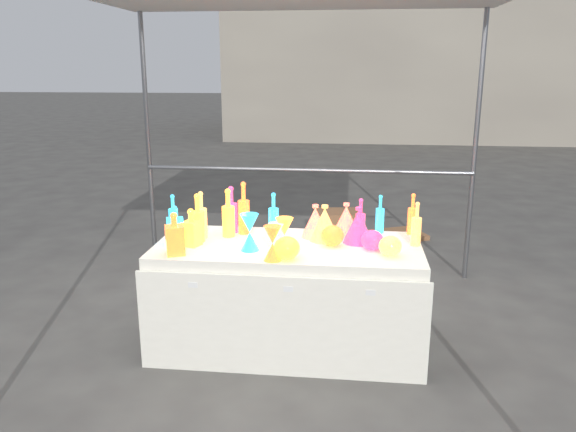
# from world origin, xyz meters

# --- Properties ---
(ground) EXTENTS (80.00, 80.00, 0.00)m
(ground) POSITION_xyz_m (0.00, 0.00, 0.00)
(ground) COLOR #65625D
(ground) RESTS_ON ground
(display_table) EXTENTS (1.84, 0.83, 0.75)m
(display_table) POSITION_xyz_m (0.00, -0.01, 0.37)
(display_table) COLOR white
(display_table) RESTS_ON ground
(background_building) EXTENTS (14.00, 6.00, 6.00)m
(background_building) POSITION_xyz_m (4.00, 14.00, 3.00)
(background_building) COLOR #ADA390
(background_building) RESTS_ON ground
(cardboard_box_closed) EXTENTS (0.54, 0.42, 0.36)m
(cardboard_box_closed) POSITION_xyz_m (0.28, 2.48, 0.18)
(cardboard_box_closed) COLOR #996945
(cardboard_box_closed) RESTS_ON ground
(cardboard_box_flat) EXTENTS (0.76, 0.67, 0.05)m
(cardboard_box_flat) POSITION_xyz_m (0.95, 2.74, 0.03)
(cardboard_box_flat) COLOR #996945
(cardboard_box_flat) RESTS_ON ground
(bottle_0) EXTENTS (0.11, 0.11, 0.35)m
(bottle_0) POSITION_xyz_m (-0.44, 0.14, 0.92)
(bottle_0) COLOR red
(bottle_0) RESTS_ON display_table
(bottle_1) EXTENTS (0.09, 0.09, 0.29)m
(bottle_1) POSITION_xyz_m (-0.85, 0.17, 0.89)
(bottle_1) COLOR #198E19
(bottle_1) RESTS_ON display_table
(bottle_2) EXTENTS (0.10, 0.10, 0.38)m
(bottle_2) POSITION_xyz_m (-0.35, 0.23, 0.94)
(bottle_2) COLOR #FFAB1A
(bottle_2) RESTS_ON display_table
(bottle_3) EXTENTS (0.11, 0.11, 0.34)m
(bottle_3) POSITION_xyz_m (-0.44, 0.24, 0.92)
(bottle_3) COLOR #1E44B0
(bottle_3) RESTS_ON display_table
(bottle_4) EXTENTS (0.09, 0.09, 0.33)m
(bottle_4) POSITION_xyz_m (-0.62, 0.09, 0.92)
(bottle_4) COLOR #116E54
(bottle_4) RESTS_ON display_table
(bottle_6) EXTENTS (0.09, 0.09, 0.34)m
(bottle_6) POSITION_xyz_m (-0.62, -0.00, 0.92)
(bottle_6) COLOR red
(bottle_6) RESTS_ON display_table
(bottle_7) EXTENTS (0.09, 0.09, 0.31)m
(bottle_7) POSITION_xyz_m (-0.13, 0.21, 0.91)
(bottle_7) COLOR #198E19
(bottle_7) RESTS_ON display_table
(decanter_0) EXTENTS (0.13, 0.13, 0.26)m
(decanter_0) POSITION_xyz_m (-0.64, -0.10, 0.88)
(decanter_0) COLOR red
(decanter_0) RESTS_ON display_table
(decanter_1) EXTENTS (0.15, 0.15, 0.28)m
(decanter_1) POSITION_xyz_m (-0.70, -0.29, 0.89)
(decanter_1) COLOR #FFAB1A
(decanter_1) RESTS_ON display_table
(decanter_2) EXTENTS (0.14, 0.14, 0.27)m
(decanter_2) POSITION_xyz_m (-0.76, -0.09, 0.89)
(decanter_2) COLOR #198E19
(decanter_2) RESTS_ON display_table
(hourglass_0) EXTENTS (0.13, 0.13, 0.22)m
(hourglass_0) POSITION_xyz_m (-0.06, -0.34, 0.86)
(hourglass_0) COLOR #FFAB1A
(hourglass_0) RESTS_ON display_table
(hourglass_3) EXTENTS (0.12, 0.12, 0.21)m
(hourglass_3) POSITION_xyz_m (-0.05, -0.21, 0.85)
(hourglass_3) COLOR #BB2574
(hourglass_3) RESTS_ON display_table
(hourglass_4) EXTENTS (0.13, 0.13, 0.23)m
(hourglass_4) POSITION_xyz_m (-0.00, -0.17, 0.87)
(hourglass_4) COLOR red
(hourglass_4) RESTS_ON display_table
(hourglass_5) EXTENTS (0.16, 0.16, 0.25)m
(hourglass_5) POSITION_xyz_m (-0.24, -0.15, 0.87)
(hourglass_5) COLOR #198E19
(hourglass_5) RESTS_ON display_table
(globe_0) EXTENTS (0.19, 0.19, 0.13)m
(globe_0) POSITION_xyz_m (0.03, -0.30, 0.82)
(globe_0) COLOR red
(globe_0) RESTS_ON display_table
(globe_1) EXTENTS (0.18, 0.18, 0.12)m
(globe_1) POSITION_xyz_m (0.67, -0.17, 0.81)
(globe_1) COLOR #116E54
(globe_1) RESTS_ON display_table
(globe_2) EXTENTS (0.20, 0.20, 0.12)m
(globe_2) POSITION_xyz_m (0.30, 0.01, 0.81)
(globe_2) COLOR #FFAB1A
(globe_2) RESTS_ON display_table
(globe_3) EXTENTS (0.19, 0.19, 0.12)m
(globe_3) POSITION_xyz_m (0.56, -0.05, 0.81)
(globe_3) COLOR #1E44B0
(globe_3) RESTS_ON display_table
(lampshade_0) EXTENTS (0.23, 0.23, 0.23)m
(lampshade_0) POSITION_xyz_m (0.17, 0.20, 0.87)
(lampshade_0) COLOR yellow
(lampshade_0) RESTS_ON display_table
(lampshade_1) EXTENTS (0.24, 0.24, 0.23)m
(lampshade_1) POSITION_xyz_m (0.39, 0.28, 0.87)
(lampshade_1) COLOR yellow
(lampshade_1) RESTS_ON display_table
(lampshade_2) EXTENTS (0.27, 0.27, 0.25)m
(lampshade_2) POSITION_xyz_m (0.47, 0.10, 0.87)
(lampshade_2) COLOR #1E44B0
(lampshade_2) RESTS_ON display_table
(lampshade_3) EXTENTS (0.28, 0.28, 0.25)m
(lampshade_3) POSITION_xyz_m (0.24, 0.13, 0.88)
(lampshade_3) COLOR #116E54
(lampshade_3) RESTS_ON display_table
(bottle_8) EXTENTS (0.08, 0.08, 0.28)m
(bottle_8) POSITION_xyz_m (0.63, 0.36, 0.89)
(bottle_8) COLOR #198E19
(bottle_8) RESTS_ON display_table
(bottle_9) EXTENTS (0.08, 0.08, 0.30)m
(bottle_9) POSITION_xyz_m (0.86, 0.35, 0.90)
(bottle_9) COLOR #FFAB1A
(bottle_9) RESTS_ON display_table
(bottle_10) EXTENTS (0.09, 0.09, 0.30)m
(bottle_10) POSITION_xyz_m (0.49, 0.15, 0.90)
(bottle_10) COLOR #1E44B0
(bottle_10) RESTS_ON display_table
(bottle_11) EXTENTS (0.08, 0.08, 0.30)m
(bottle_11) POSITION_xyz_m (0.86, 0.08, 0.90)
(bottle_11) COLOR #116E54
(bottle_11) RESTS_ON display_table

